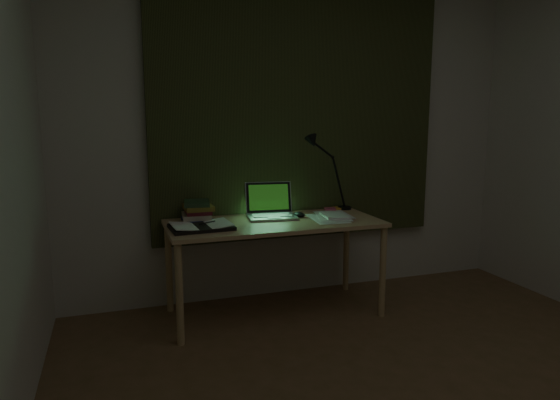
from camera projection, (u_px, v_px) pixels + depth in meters
The scene contains 11 objects.
wall_back at pixel (298, 130), 3.73m from camera, with size 3.50×0.00×2.50m, color silver.
curtain at pixel (300, 103), 3.66m from camera, with size 2.20×0.06×2.00m, color #2E3219.
desk at pixel (274, 268), 3.42m from camera, with size 1.43×0.63×0.65m, color tan, non-canonical shape.
laptop at pixel (272, 201), 3.45m from camera, with size 0.33×0.37×0.24m, color #AFAFB4, non-canonical shape.
open_textbook at pixel (201, 226), 3.14m from camera, with size 0.38×0.27×0.03m, color white, non-canonical shape.
book_stack at pixel (197, 211), 3.35m from camera, with size 0.18×0.22×0.15m, color white, non-canonical shape.
loose_papers at pixel (327, 216), 3.49m from camera, with size 0.36×0.38×0.02m, color white, non-canonical shape.
mouse at pixel (299, 215), 3.49m from camera, with size 0.06×0.10×0.04m, color black.
sticky_yellow at pixel (336, 209), 3.78m from camera, with size 0.08×0.08×0.02m, color yellow.
sticky_pink at pixel (330, 209), 3.75m from camera, with size 0.08×0.08×0.02m, color #E05779.
desk_lamp at pixel (345, 174), 3.76m from camera, with size 0.36×0.28×0.55m, color black, non-canonical shape.
Camera 1 is at (-1.33, -1.52, 1.36)m, focal length 32.00 mm.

